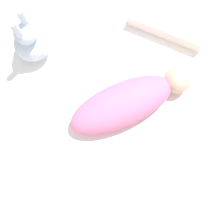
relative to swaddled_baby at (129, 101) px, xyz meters
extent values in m
plane|color=#B2A893|center=(0.05, -0.12, -0.25)|extent=(12.00, 12.00, 0.00)
cube|color=white|center=(0.05, -0.12, -0.16)|extent=(1.49, 1.09, 0.19)
ellipsoid|color=pink|center=(0.03, -0.03, 0.00)|extent=(0.52, 0.50, 0.14)
sphere|color=#DBB293|center=(-0.19, 0.17, 0.00)|extent=(0.13, 0.13, 0.13)
cube|color=white|center=(-0.56, 0.03, -0.03)|extent=(0.35, 0.39, 0.08)
sphere|color=silver|center=(-0.07, -0.54, 0.02)|extent=(0.17, 0.17, 0.17)
sphere|color=silver|center=(-0.07, -0.54, 0.14)|extent=(0.11, 0.11, 0.11)
cylinder|color=silver|center=(-0.10, -0.54, 0.23)|extent=(0.03, 0.03, 0.12)
cylinder|color=silver|center=(-0.04, -0.54, 0.23)|extent=(0.03, 0.03, 0.12)
camera|label=1|loc=(0.32, 0.05, 1.43)|focal=50.00mm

